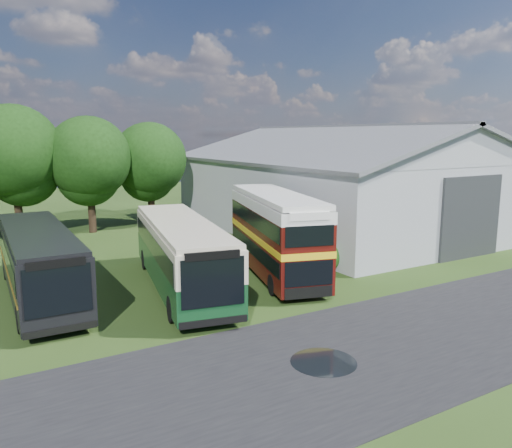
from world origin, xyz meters
TOP-DOWN VIEW (x-y plane):
  - ground at (0.00, 0.00)m, footprint 120.00×120.00m
  - asphalt_road at (3.00, -3.00)m, footprint 60.00×8.00m
  - puddle at (-1.50, -3.00)m, footprint 2.20×2.20m
  - storage_shed at (15.00, 15.98)m, footprint 18.80×24.80m
  - tree_mid at (-8.00, 24.80)m, footprint 6.80×6.80m
  - tree_right_a at (-3.00, 23.80)m, footprint 6.26×6.26m
  - tree_right_b at (2.00, 24.60)m, footprint 5.98×5.98m
  - shrub_front at (5.60, 6.00)m, footprint 1.70×1.70m
  - shrub_mid at (5.60, 8.00)m, footprint 1.60×1.60m
  - shrub_back at (5.60, 10.00)m, footprint 1.80×1.80m
  - bus_green_single at (-2.47, 6.90)m, footprint 5.04×12.45m
  - bus_maroon_double at (2.83, 6.77)m, footprint 5.26×10.52m
  - bus_dark_single at (-8.60, 8.89)m, footprint 2.85×11.67m

SIDE VIEW (x-z plane):
  - ground at x=0.00m, z-range 0.00..0.00m
  - asphalt_road at x=3.00m, z-range -0.01..0.01m
  - puddle at x=-1.50m, z-range -0.01..0.01m
  - shrub_front at x=5.60m, z-range -0.85..0.85m
  - shrub_mid at x=5.60m, z-range -0.80..0.80m
  - shrub_back at x=5.60m, z-range -0.90..0.90m
  - bus_dark_single at x=-8.60m, z-range 0.10..3.31m
  - bus_green_single at x=-2.47m, z-range 0.11..3.46m
  - bus_maroon_double at x=2.83m, z-range 0.00..4.38m
  - storage_shed at x=15.00m, z-range 0.09..8.24m
  - tree_right_b at x=2.00m, z-range 1.21..9.66m
  - tree_right_a at x=-3.00m, z-range 1.27..10.10m
  - tree_mid at x=-8.00m, z-range 1.38..10.98m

